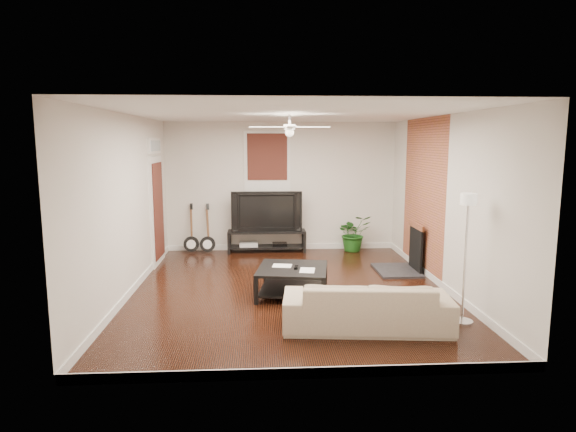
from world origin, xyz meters
name	(u,v)px	position (x,y,z in m)	size (l,w,h in m)	color
room	(289,204)	(0.00, 0.00, 1.40)	(5.01, 6.01, 2.81)	black
brick_accent	(423,196)	(2.49, 1.00, 1.40)	(0.02, 2.20, 2.80)	#A15934
fireplace	(406,247)	(2.20, 1.00, 0.46)	(0.80, 1.10, 0.92)	black
window_back	(267,162)	(-0.30, 2.97, 1.95)	(1.00, 0.06, 1.30)	#3A1610
door_left	(157,200)	(-2.46, 1.90, 1.25)	(0.08, 1.00, 2.50)	white
tv_stand	(267,241)	(-0.32, 2.78, 0.24)	(1.68, 0.45, 0.47)	black
tv	(267,211)	(-0.32, 2.80, 0.90)	(1.51, 0.20, 0.87)	black
coffee_table	(293,281)	(0.03, -0.27, 0.22)	(1.05, 1.05, 0.44)	black
sofa	(366,305)	(0.89, -1.68, 0.31)	(2.12, 0.83, 0.62)	#C6B394
floor_lamp	(465,259)	(2.20, -1.58, 0.87)	(0.29, 0.29, 1.73)	silver
potted_plant	(354,233)	(1.57, 2.74, 0.40)	(0.72, 0.63, 0.80)	#1A5317
guitar_left	(191,228)	(-1.95, 2.75, 0.54)	(0.33, 0.23, 1.07)	black
guitar_right	(207,229)	(-1.60, 2.72, 0.54)	(0.33, 0.23, 1.07)	black
ceiling_fan	(290,127)	(0.00, 0.00, 2.60)	(1.24, 1.24, 0.32)	white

